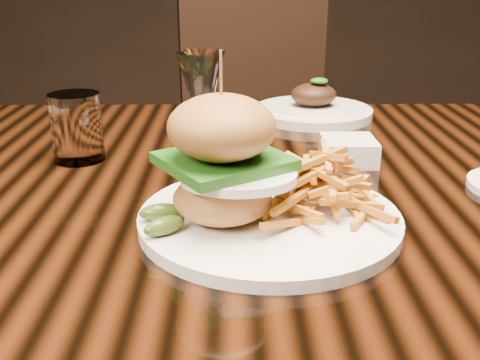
{
  "coord_description": "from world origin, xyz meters",
  "views": [
    {
      "loc": [
        -0.06,
        -0.77,
        1.04
      ],
      "look_at": [
        -0.05,
        -0.18,
        0.81
      ],
      "focal_mm": 42.0,
      "sensor_mm": 36.0,
      "label": 1
    }
  ],
  "objects_px": {
    "dining_table": "(272,222)",
    "burger_plate": "(265,183)",
    "wine_glass": "(202,87)",
    "far_dish": "(313,109)",
    "chair_far": "(262,139)"
  },
  "relations": [
    {
      "from": "dining_table",
      "to": "wine_glass",
      "type": "xyz_separation_m",
      "value": [
        -0.1,
        -0.0,
        0.21
      ]
    },
    {
      "from": "chair_far",
      "to": "dining_table",
      "type": "bearing_deg",
      "value": -103.9
    },
    {
      "from": "dining_table",
      "to": "chair_far",
      "type": "bearing_deg",
      "value": 88.11
    },
    {
      "from": "burger_plate",
      "to": "wine_glass",
      "type": "height_order",
      "value": "burger_plate"
    },
    {
      "from": "dining_table",
      "to": "wine_glass",
      "type": "distance_m",
      "value": 0.23
    },
    {
      "from": "far_dish",
      "to": "chair_far",
      "type": "relative_size",
      "value": 0.25
    },
    {
      "from": "burger_plate",
      "to": "wine_glass",
      "type": "bearing_deg",
      "value": 94.48
    },
    {
      "from": "dining_table",
      "to": "far_dish",
      "type": "relative_size",
      "value": 6.7
    },
    {
      "from": "wine_glass",
      "to": "far_dish",
      "type": "height_order",
      "value": "wine_glass"
    },
    {
      "from": "far_dish",
      "to": "chair_far",
      "type": "height_order",
      "value": "chair_far"
    },
    {
      "from": "dining_table",
      "to": "burger_plate",
      "type": "bearing_deg",
      "value": -97.27
    },
    {
      "from": "burger_plate",
      "to": "chair_far",
      "type": "relative_size",
      "value": 0.33
    },
    {
      "from": "dining_table",
      "to": "burger_plate",
      "type": "distance_m",
      "value": 0.22
    },
    {
      "from": "dining_table",
      "to": "burger_plate",
      "type": "xyz_separation_m",
      "value": [
        -0.02,
        -0.17,
        0.13
      ]
    },
    {
      "from": "wine_glass",
      "to": "chair_far",
      "type": "bearing_deg",
      "value": 81.63
    }
  ]
}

